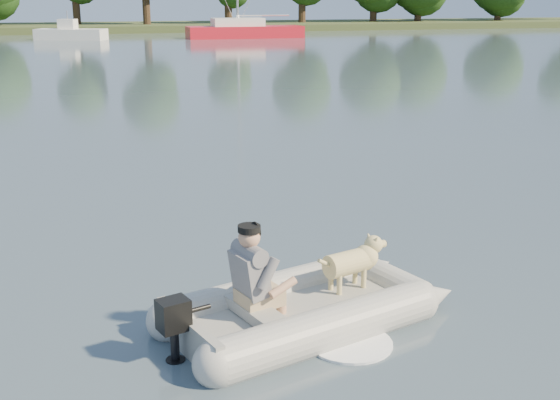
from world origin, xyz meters
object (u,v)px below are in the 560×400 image
object	(u,v)px
man	(251,270)
sailboat	(244,31)
motorboat	(70,26)
dog	(348,267)
dinghy	(306,274)

from	to	relation	value
man	sailboat	distance (m)	49.12
man	motorboat	xyz separation A→B (m)	(-2.33, 48.79, 0.31)
dog	motorboat	distance (m)	48.55
man	dog	xyz separation A→B (m)	(1.13, 0.37, -0.23)
dinghy	sailboat	world-z (taller)	sailboat
man	dog	world-z (taller)	man
dog	sailboat	xyz separation A→B (m)	(9.32, 47.63, 0.08)
dinghy	sailboat	size ratio (longest dim) A/B	0.36
man	dog	size ratio (longest dim) A/B	1.16
dinghy	dog	world-z (taller)	dinghy
motorboat	sailboat	size ratio (longest dim) A/B	0.43
dinghy	motorboat	distance (m)	48.73
dog	sailboat	bearing A→B (deg)	60.92
dinghy	sailboat	distance (m)	48.86
sailboat	motorboat	bearing A→B (deg)	176.11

